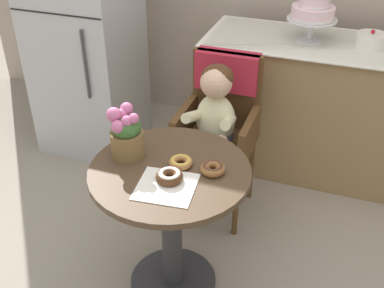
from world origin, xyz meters
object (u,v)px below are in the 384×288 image
flower_vase (126,133)px  round_layer_cake (371,40)px  donut_mid (181,162)px  tiered_cake_stand (313,8)px  donut_front (169,176)px  donut_side (213,168)px  seated_child (214,117)px  wicker_chair (222,110)px  refrigerator (85,32)px  cafe_table (171,206)px

flower_vase → round_layer_cake: size_ratio=1.39×
donut_mid → tiered_cake_stand: size_ratio=0.31×
round_layer_cake → donut_mid: bearing=-119.5°
donut_front → donut_side: bearing=38.0°
tiered_cake_stand → donut_front: bearing=-105.0°
seated_child → flower_vase: flower_vase is taller
wicker_chair → flower_vase: bearing=-108.7°
flower_vase → tiered_cake_stand: tiered_cake_stand is taller
flower_vase → donut_mid: bearing=0.6°
wicker_chair → refrigerator: 1.15m
wicker_chair → donut_front: bearing=-88.7°
donut_front → tiered_cake_stand: size_ratio=0.34×
donut_mid → refrigerator: refrigerator is taller
tiered_cake_stand → round_layer_cake: bearing=1.8°
cafe_table → wicker_chair: bearing=88.2°
donut_side → flower_vase: 0.42m
donut_mid → donut_side: size_ratio=0.97×
donut_mid → flower_vase: bearing=-179.4°
round_layer_cake → cafe_table: bearing=-120.0°
seated_child → tiered_cake_stand: bearing=62.4°
tiered_cake_stand → refrigerator: (-1.45, -0.20, -0.25)m
seated_child → donut_front: (0.01, -0.66, 0.07)m
refrigerator → donut_mid: bearing=-44.3°
donut_front → seated_child: bearing=90.7°
cafe_table → refrigerator: (-1.05, 1.10, 0.34)m
wicker_chair → donut_side: 0.72m
flower_vase → refrigerator: refrigerator is taller
seated_child → donut_mid: 0.54m
donut_side → refrigerator: 1.63m
donut_side → seated_child: bearing=106.8°
donut_front → tiered_cake_stand: tiered_cake_stand is taller
donut_side → tiered_cake_stand: size_ratio=0.32×
cafe_table → tiered_cake_stand: (0.40, 1.30, 0.59)m
donut_front → donut_mid: size_ratio=1.10×
donut_side → round_layer_cake: (0.57, 1.27, 0.20)m
donut_mid → round_layer_cake: (0.72, 1.27, 0.20)m
cafe_table → donut_mid: 0.24m
cafe_table → donut_side: 0.30m
wicker_chair → seated_child: bearing=-89.3°
donut_mid → flower_vase: 0.28m
wicker_chair → flower_vase: flower_vase is taller
wicker_chair → round_layer_cake: size_ratio=5.36×
wicker_chair → seated_child: 0.16m
donut_front → flower_vase: bearing=154.9°
donut_front → round_layer_cake: 1.58m
tiered_cake_stand → wicker_chair: bearing=-123.7°
donut_mid → tiered_cake_stand: 1.36m
donut_mid → refrigerator: (-1.09, 1.06, 0.11)m
seated_child → round_layer_cake: (0.73, 0.74, 0.26)m
tiered_cake_stand → refrigerator: 1.49m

